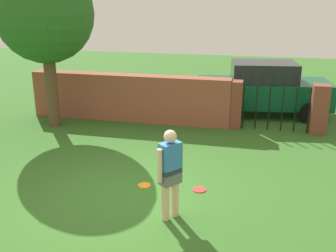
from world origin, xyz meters
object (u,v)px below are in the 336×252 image
tree (45,15)px  frisbee_orange (144,185)px  car (263,89)px  frisbee_red (199,190)px  person (170,171)px

tree → frisbee_orange: (3.78, -3.26, -3.22)m
frisbee_orange → tree: bearing=139.3°
frisbee_orange → car: bearing=69.1°
car → frisbee_red: bearing=70.8°
car → tree: bearing=15.5°
tree → car: bearing=23.7°
car → frisbee_red: car is taller
person → frisbee_orange: person is taller
tree → frisbee_orange: bearing=-40.7°
tree → frisbee_orange: 5.94m
frisbee_red → frisbee_orange: (-1.13, -0.07, 0.00)m
tree → frisbee_red: bearing=-33.0°
person → car: (1.47, 6.98, -0.04)m
frisbee_orange → person: bearing=-53.6°
person → frisbee_red: bearing=-159.9°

